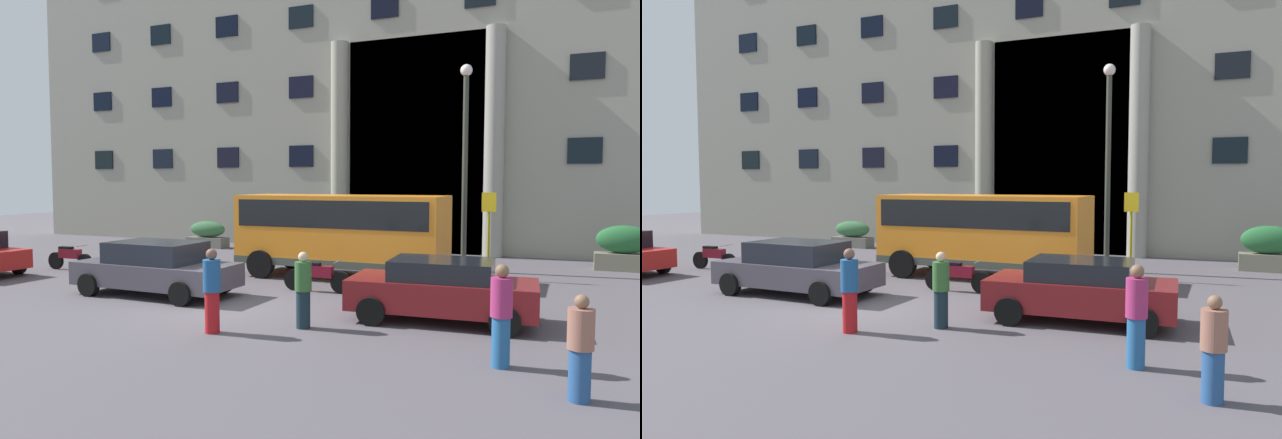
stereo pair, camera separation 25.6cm
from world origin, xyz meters
TOP-DOWN VIEW (x-y plane):
  - ground_plane at (0.00, 0.00)m, footprint 80.00×64.00m
  - office_building_facade at (0.00, 17.48)m, footprint 40.52×9.65m
  - orange_minibus at (0.96, 5.50)m, footprint 6.63×2.58m
  - bus_stop_sign at (5.34, 6.99)m, footprint 0.44×0.08m
  - hedge_planter_entrance_right at (1.80, 10.17)m, footprint 1.62×0.71m
  - hedge_planter_far_west at (9.40, 10.77)m, footprint 1.85×0.78m
  - hedge_planter_entrance_left at (-7.93, 10.88)m, footprint 1.94×0.75m
  - hedge_planter_far_east at (-3.82, 10.43)m, footprint 1.69×0.87m
  - parked_sedan_second at (5.15, 0.97)m, footprint 4.15×2.27m
  - white_taxi_kerbside at (-2.62, 0.83)m, footprint 4.51×2.10m
  - scooter_by_planter at (-8.31, 3.10)m, footprint 1.92×0.55m
  - motorcycle_far_end at (1.21, 2.96)m, footprint 2.00×0.55m
  - motorcycle_near_kerb at (4.92, 3.01)m, footprint 1.95×0.70m
  - pedestrian_child_trailing at (6.73, -1.82)m, footprint 0.36×0.36m
  - pedestrian_woman_with_bag at (7.92, -2.94)m, footprint 0.36×0.36m
  - pedestrian_man_crossing at (2.61, -0.82)m, footprint 0.36×0.36m
  - pedestrian_woman_dark_dress at (1.06, -1.91)m, footprint 0.36×0.36m
  - lamppost_plaza_centre at (4.33, 8.41)m, footprint 0.40×0.40m

SIDE VIEW (x-z plane):
  - ground_plane at x=0.00m, z-range -0.12..0.00m
  - scooter_by_planter at x=-8.31m, z-range 0.01..0.90m
  - motorcycle_near_kerb at x=4.92m, z-range 0.01..0.90m
  - motorcycle_far_end at x=1.21m, z-range 0.01..0.90m
  - hedge_planter_entrance_left at x=-7.93m, z-range -0.02..1.21m
  - hedge_planter_far_east at x=-3.82m, z-range -0.02..1.30m
  - parked_sedan_second at x=5.15m, z-range 0.03..1.41m
  - white_taxi_kerbside at x=-2.62m, z-range 0.01..1.47m
  - hedge_planter_far_west at x=9.40m, z-range -0.03..1.55m
  - pedestrian_woman_with_bag at x=7.92m, z-range 0.00..1.52m
  - hedge_planter_entrance_right at x=1.80m, z-range -0.03..1.57m
  - pedestrian_man_crossing at x=2.61m, z-range 0.00..1.62m
  - pedestrian_woman_dark_dress at x=1.06m, z-range 0.01..1.74m
  - pedestrian_child_trailing at x=6.73m, z-range 0.01..1.74m
  - orange_minibus at x=0.96m, z-range 0.27..2.92m
  - bus_stop_sign at x=5.34m, z-range 0.32..3.07m
  - lamppost_plaza_centre at x=4.33m, z-range 0.61..7.65m
  - office_building_facade at x=0.00m, z-range 0.00..19.45m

